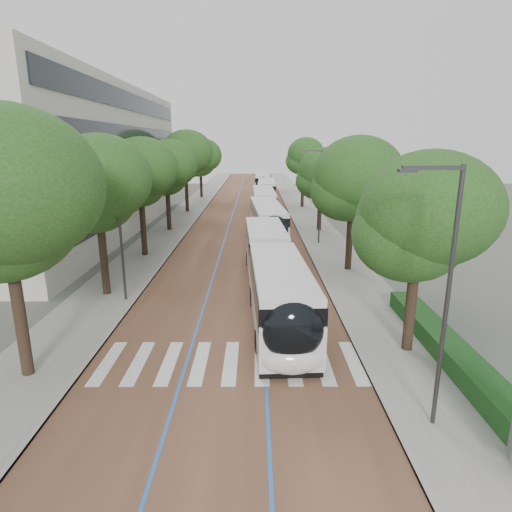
% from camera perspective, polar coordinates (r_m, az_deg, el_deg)
% --- Properties ---
extents(ground, '(160.00, 160.00, 0.00)m').
position_cam_1_polar(ground, '(17.10, -4.27, -15.63)').
color(ground, '#51544C').
rests_on(ground, ground).
extents(road, '(11.00, 140.00, 0.02)m').
position_cam_1_polar(road, '(55.38, -1.39, 5.88)').
color(road, brown).
rests_on(road, ground).
extents(sidewalk_left, '(4.00, 140.00, 0.12)m').
position_cam_1_polar(sidewalk_left, '(56.04, -9.12, 5.86)').
color(sidewalk_left, gray).
rests_on(sidewalk_left, ground).
extents(sidewalk_right, '(4.00, 140.00, 0.12)m').
position_cam_1_polar(sidewalk_right, '(55.72, 6.39, 5.90)').
color(sidewalk_right, gray).
rests_on(sidewalk_right, ground).
extents(kerb_left, '(0.20, 140.00, 0.14)m').
position_cam_1_polar(kerb_left, '(55.78, -7.18, 5.89)').
color(kerb_left, gray).
rests_on(kerb_left, ground).
extents(kerb_right, '(0.20, 140.00, 0.14)m').
position_cam_1_polar(kerb_right, '(55.54, 4.43, 5.92)').
color(kerb_right, gray).
rests_on(kerb_right, ground).
extents(zebra_crossing, '(10.55, 3.60, 0.01)m').
position_cam_1_polar(zebra_crossing, '(17.94, -3.38, -13.95)').
color(zebra_crossing, silver).
rests_on(zebra_crossing, ground).
extents(lane_line_left, '(0.12, 126.00, 0.01)m').
position_cam_1_polar(lane_line_left, '(55.44, -3.05, 5.89)').
color(lane_line_left, blue).
rests_on(lane_line_left, road).
extents(lane_line_right, '(0.12, 126.00, 0.01)m').
position_cam_1_polar(lane_line_right, '(55.37, 0.28, 5.90)').
color(lane_line_right, blue).
rests_on(lane_line_right, road).
extents(office_building, '(18.11, 40.00, 14.00)m').
position_cam_1_polar(office_building, '(47.46, -26.52, 11.35)').
color(office_building, beige).
rests_on(office_building, ground).
extents(hedge, '(1.20, 14.00, 0.80)m').
position_cam_1_polar(hedge, '(18.57, 25.77, -12.75)').
color(hedge, '#153E17').
rests_on(hedge, sidewalk_right).
extents(streetlight_near, '(1.82, 0.20, 8.00)m').
position_cam_1_polar(streetlight_near, '(13.45, 23.71, -3.05)').
color(streetlight_near, '#323234').
rests_on(streetlight_near, sidewalk_right).
extents(streetlight_far, '(1.82, 0.20, 8.00)m').
position_cam_1_polar(streetlight_far, '(37.29, 8.32, 8.80)').
color(streetlight_far, '#323234').
rests_on(streetlight_far, sidewalk_right).
extents(lamp_post_left, '(0.14, 0.14, 8.00)m').
position_cam_1_polar(lamp_post_left, '(24.26, -17.66, 3.37)').
color(lamp_post_left, '#323234').
rests_on(lamp_post_left, sidewalk_left).
extents(trees_left, '(6.46, 61.39, 9.67)m').
position_cam_1_polar(trees_left, '(41.82, -12.39, 11.44)').
color(trees_left, black).
rests_on(trees_left, ground).
extents(trees_right, '(5.86, 47.10, 8.80)m').
position_cam_1_polar(trees_right, '(35.19, 10.68, 10.17)').
color(trees_right, black).
rests_on(trees_right, ground).
extents(lead_bus, '(3.37, 18.49, 3.20)m').
position_cam_1_polar(lead_bus, '(23.84, 2.24, -2.31)').
color(lead_bus, black).
rests_on(lead_bus, ground).
extents(bus_queued_0, '(3.31, 12.53, 3.20)m').
position_cam_1_polar(bus_queued_0, '(39.26, 1.56, 4.54)').
color(bus_queued_0, silver).
rests_on(bus_queued_0, ground).
extents(bus_queued_1, '(2.75, 12.44, 3.20)m').
position_cam_1_polar(bus_queued_1, '(51.68, 1.05, 7.04)').
color(bus_queued_1, silver).
rests_on(bus_queued_1, ground).
extents(bus_queued_2, '(2.86, 12.46, 3.20)m').
position_cam_1_polar(bus_queued_2, '(64.64, 1.41, 8.62)').
color(bus_queued_2, silver).
rests_on(bus_queued_2, ground).
extents(bus_queued_3, '(2.83, 12.46, 3.20)m').
position_cam_1_polar(bus_queued_3, '(78.24, 0.89, 9.71)').
color(bus_queued_3, silver).
rests_on(bus_queued_3, ground).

